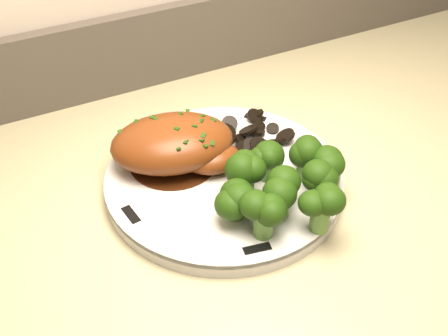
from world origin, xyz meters
name	(u,v)px	position (x,y,z in m)	size (l,w,h in m)	color
counter	(433,299)	(0.28, 1.67, 0.44)	(2.03, 0.67, 1.00)	#4D4123
plate	(224,180)	(-0.15, 1.72, 0.89)	(0.29, 0.29, 0.02)	silver
rim_accent_0	(255,118)	(-0.06, 1.81, 0.90)	(0.03, 0.01, 0.00)	black
rim_accent_1	(149,136)	(-0.20, 1.83, 0.90)	(0.03, 0.01, 0.00)	black
rim_accent_2	(131,215)	(-0.28, 1.70, 0.90)	(0.03, 0.01, 0.00)	black
rim_accent_3	(257,249)	(-0.17, 1.60, 0.90)	(0.03, 0.01, 0.00)	black
rim_accent_4	(328,176)	(-0.04, 1.66, 0.90)	(0.03, 0.01, 0.00)	black
gravy_pool	(174,161)	(-0.20, 1.77, 0.90)	(0.11, 0.11, 0.00)	#341709
chicken_breast	(177,145)	(-0.19, 1.77, 0.92)	(0.17, 0.14, 0.06)	brown
mushroom_pile	(244,137)	(-0.10, 1.77, 0.90)	(0.10, 0.07, 0.03)	black
broccoli_florets	(286,185)	(-0.11, 1.64, 0.92)	(0.16, 0.13, 0.05)	#5C8C3B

